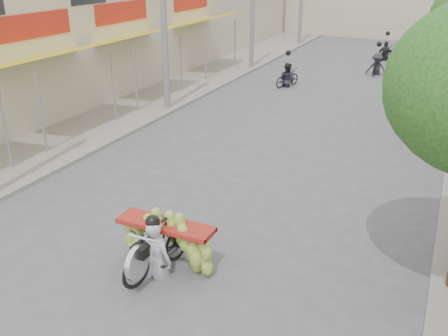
% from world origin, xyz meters
% --- Properties ---
extents(sidewalk_left, '(4.00, 60.00, 0.12)m').
position_xyz_m(sidewalk_left, '(-7.00, 15.00, 0.06)').
color(sidewalk_left, gray).
rests_on(sidewalk_left, ground).
extents(shophouse_row_left, '(9.77, 40.00, 6.00)m').
position_xyz_m(shophouse_row_left, '(-11.98, 13.98, 3.00)').
color(shophouse_row_left, '#BCB395').
rests_on(shophouse_row_left, ground).
extents(utility_pole_mid, '(0.60, 0.24, 8.00)m').
position_xyz_m(utility_pole_mid, '(-5.40, 12.00, 4.03)').
color(utility_pole_mid, slate).
rests_on(utility_pole_mid, ground).
extents(banana_motorbike, '(2.20, 1.95, 2.19)m').
position_xyz_m(banana_motorbike, '(0.18, 2.34, 0.72)').
color(banana_motorbike, black).
rests_on(banana_motorbike, ground).
extents(bg_motorbike_a, '(1.04, 1.61, 1.95)m').
position_xyz_m(bg_motorbike_a, '(-2.32, 17.86, 0.76)').
color(bg_motorbike_a, black).
rests_on(bg_motorbike_a, ground).
extents(bg_motorbike_b, '(1.09, 1.64, 1.95)m').
position_xyz_m(bg_motorbike_b, '(1.11, 22.24, 0.86)').
color(bg_motorbike_b, black).
rests_on(bg_motorbike_b, ground).
extents(bg_motorbike_c, '(1.09, 1.70, 1.95)m').
position_xyz_m(bg_motorbike_c, '(0.95, 26.50, 0.80)').
color(bg_motorbike_c, black).
rests_on(bg_motorbike_c, ground).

